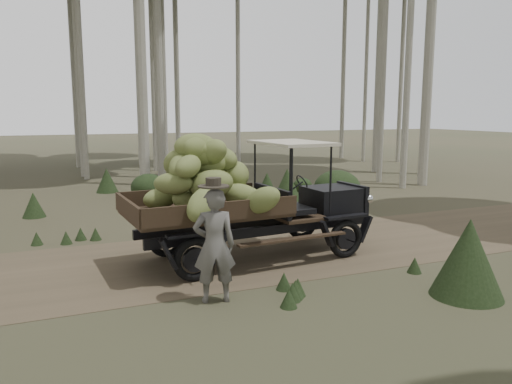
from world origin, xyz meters
TOP-DOWN VIEW (x-y plane):
  - ground at (0.00, 0.00)m, footprint 120.00×120.00m
  - dirt_track at (0.00, 0.00)m, footprint 70.00×4.00m
  - banana_truck at (1.24, -0.35)m, footprint 5.26×2.62m
  - farmer at (0.26, -2.26)m, footprint 0.74×0.57m
  - undergrowth at (1.47, -1.38)m, footprint 24.42×22.84m

SIDE VIEW (x-z plane):
  - ground at x=0.00m, z-range 0.00..0.00m
  - dirt_track at x=0.00m, z-range 0.00..0.01m
  - undergrowth at x=1.47m, z-range -0.15..1.23m
  - farmer at x=0.26m, z-range -0.05..1.91m
  - banana_truck at x=1.24m, z-range 0.20..2.78m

